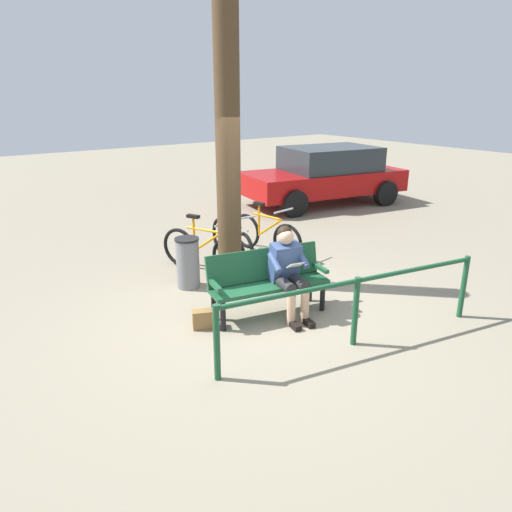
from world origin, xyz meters
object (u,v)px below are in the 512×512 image
Objects in this scene: bicycle_purple at (266,235)px; bicycle_orange at (204,250)px; bicycle_silver at (232,242)px; tree_trunk at (228,148)px; handbag at (204,319)px; person_reading at (288,268)px; bench at (267,278)px; litter_bin at (188,263)px; parked_car at (325,174)px.

bicycle_orange is (1.37, 0.10, 0.00)m from bicycle_purple.
bicycle_purple and bicycle_silver have the same top height.
handbag is at bearing 44.95° from tree_trunk.
person_reading is 2.11m from bicycle_orange.
bench reaches higher than litter_bin.
bicycle_silver is at bearing -92.53° from person_reading.
handbag is (0.91, -0.11, -0.39)m from bench.
bicycle_purple is at bearing -149.94° from tree_trunk.
litter_bin is 0.17× the size of parked_car.
bicycle_orange is at bearing -120.17° from handbag.
bench is 1.00× the size of bicycle_silver.
person_reading is 2.28m from bicycle_silver.
person_reading is 0.29× the size of tree_trunk.
handbag is 0.07× the size of parked_car.
parked_car is (-5.67, -2.95, 0.38)m from litter_bin.
tree_trunk is 2.24m from bicycle_purple.
person_reading is at bearing -40.49° from bicycle_purple.
bicycle_silver is 5.11m from parked_car.
bicycle_silver reaches higher than litter_bin.
bicycle_orange is (-1.03, -1.77, 0.24)m from handbag.
bench is at bearing 106.51° from litter_bin.
person_reading is 1.26m from handbag.
person_reading is (-0.19, 0.21, 0.16)m from bench.
bicycle_orange is at bearing -80.73° from tree_trunk.
handbag is at bearing 5.08° from bench.
bicycle_orange is 0.35× the size of parked_car.
tree_trunk is 5.29× the size of litter_bin.
bicycle_silver is at bearing -98.81° from bench.
bicycle_purple is 0.74m from bicycle_silver.
bench is at bearing -27.66° from bicycle_orange.
person_reading is 4.00× the size of handbag.
handbag is 0.07× the size of tree_trunk.
handbag is at bearing -54.14° from bicycle_orange.
handbag is at bearing 44.75° from parked_car.
bicycle_silver reaches higher than handbag.
person_reading is 1.54× the size of litter_bin.
handbag is 7.52m from parked_car.
bicycle_purple reaches higher than litter_bin.
person_reading is at bearing -5.44° from bicycle_silver.
bicycle_orange is at bearing -81.75° from bench.
bench is 1.39× the size of person_reading.
tree_trunk is 1.80m from litter_bin.
bicycle_orange is (0.10, -0.64, -1.70)m from tree_trunk.
handbag is 2.51m from bicycle_silver.
litter_bin is (0.64, -0.18, -1.67)m from tree_trunk.
litter_bin is 0.71m from bicycle_orange.
tree_trunk reaches higher than parked_car.
tree_trunk is (-1.13, -1.13, 1.94)m from handbag.
bicycle_silver and bicycle_orange have the same top height.
bicycle_orange is at bearing 35.99° from parked_car.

